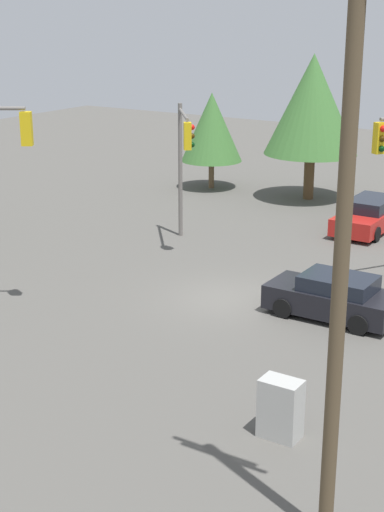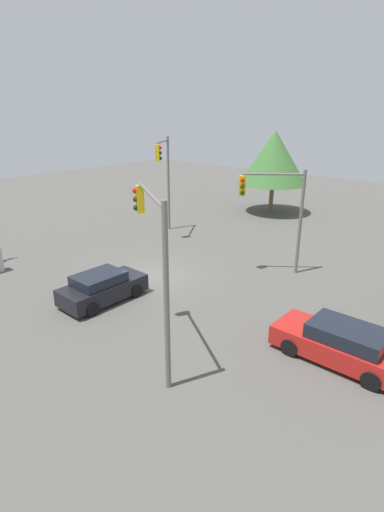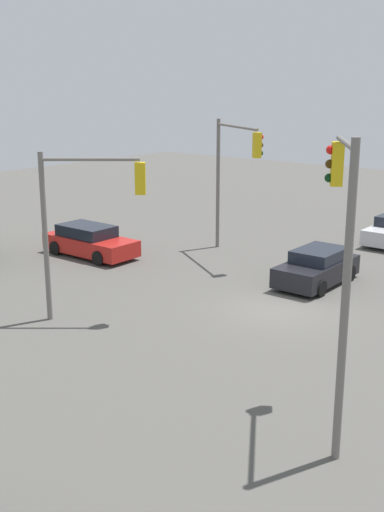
% 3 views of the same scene
% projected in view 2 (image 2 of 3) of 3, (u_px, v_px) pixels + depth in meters
% --- Properties ---
extents(ground_plane, '(80.00, 80.00, 0.00)m').
position_uv_depth(ground_plane, '(152.00, 276.00, 22.08)').
color(ground_plane, '#54514C').
extents(sedan_dark, '(4.15, 1.98, 1.45)m').
position_uv_depth(sedan_dark, '(102.00, 287.00, 19.05)').
color(sedan_dark, black).
rests_on(sedan_dark, ground_plane).
extents(sedan_red, '(2.01, 4.76, 1.46)m').
position_uv_depth(sedan_red, '(341.00, 344.00, 14.44)').
color(sedan_red, red).
rests_on(sedan_red, ground_plane).
extents(traffic_signal_main, '(2.88, 1.96, 6.90)m').
position_uv_depth(traffic_signal_main, '(165.00, 170.00, 28.31)').
color(traffic_signal_main, slate).
rests_on(traffic_signal_main, ground_plane).
extents(traffic_signal_cross, '(2.70, 4.07, 6.30)m').
position_uv_depth(traffic_signal_cross, '(153.00, 246.00, 13.45)').
color(traffic_signal_cross, slate).
rests_on(traffic_signal_cross, ground_plane).
extents(traffic_signal_aux, '(2.35, 2.83, 5.77)m').
position_uv_depth(traffic_signal_aux, '(276.00, 204.00, 21.34)').
color(traffic_signal_aux, slate).
rests_on(traffic_signal_aux, ground_plane).
extents(tree_behind, '(5.85, 5.85, 7.08)m').
position_uv_depth(tree_behind, '(274.00, 158.00, 34.35)').
color(tree_behind, brown).
rests_on(tree_behind, ground_plane).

